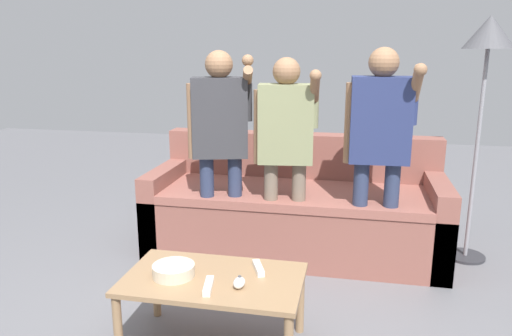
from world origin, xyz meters
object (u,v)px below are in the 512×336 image
at_px(game_remote_nunchuk, 239,283).
at_px(player_left, 220,133).
at_px(snack_bowl, 174,270).
at_px(player_right, 379,138).
at_px(floor_lamp, 488,51).
at_px(couch, 295,210).
at_px(player_center, 286,140).
at_px(coffee_table, 214,286).
at_px(game_remote_wand_far, 208,286).
at_px(game_remote_wand_near, 258,268).

xyz_separation_m(game_remote_nunchuk, player_left, (-0.39, 1.10, 0.52)).
distance_m(game_remote_nunchuk, player_left, 1.28).
relative_size(snack_bowl, player_left, 0.14).
xyz_separation_m(snack_bowl, player_right, (1.01, 1.04, 0.53)).
bearing_deg(snack_bowl, floor_lamp, 40.91).
bearing_deg(player_left, player_right, -0.42).
relative_size(snack_bowl, floor_lamp, 0.12).
height_order(couch, floor_lamp, floor_lamp).
xyz_separation_m(game_remote_nunchuk, player_center, (0.06, 1.10, 0.50)).
bearing_deg(coffee_table, floor_lamp, 43.90).
relative_size(player_left, player_right, 0.99).
bearing_deg(floor_lamp, game_remote_wand_far, -133.49).
distance_m(snack_bowl, game_remote_wand_near, 0.43).
distance_m(couch, game_remote_nunchuk, 1.47).
bearing_deg(snack_bowl, game_remote_wand_far, -24.46).
xyz_separation_m(player_left, game_remote_wand_near, (0.45, -0.90, -0.53)).
bearing_deg(player_center, game_remote_wand_near, -90.13).
bearing_deg(game_remote_wand_near, game_remote_nunchuk, -105.77).
bearing_deg(player_center, player_left, -179.64).
distance_m(snack_bowl, floor_lamp, 2.49).
bearing_deg(player_right, player_left, 179.58).
relative_size(couch, player_left, 1.45).
height_order(couch, game_remote_nunchuk, couch).
height_order(floor_lamp, player_left, floor_lamp).
bearing_deg(player_left, couch, 36.78).
bearing_deg(game_remote_nunchuk, coffee_table, 152.73).
bearing_deg(player_left, snack_bowl, -87.65).
height_order(game_remote_nunchuk, player_center, player_center).
xyz_separation_m(player_left, player_center, (0.45, 0.00, -0.03)).
relative_size(coffee_table, game_remote_wand_far, 5.39).
bearing_deg(game_remote_nunchuk, game_remote_wand_far, -161.78).
distance_m(player_right, game_remote_wand_near, 1.21).
relative_size(couch, player_center, 1.49).
bearing_deg(game_remote_wand_near, player_left, 116.40).
bearing_deg(floor_lamp, couch, -176.98).
xyz_separation_m(player_right, game_remote_wand_far, (-0.80, -1.14, -0.55)).
relative_size(player_right, game_remote_wand_far, 9.13).
relative_size(player_right, game_remote_wand_near, 9.61).
distance_m(player_left, game_remote_wand_near, 1.14).
xyz_separation_m(coffee_table, player_left, (-0.24, 1.02, 0.60)).
height_order(game_remote_nunchuk, player_right, player_right).
bearing_deg(game_remote_wand_far, snack_bowl, 155.54).
relative_size(snack_bowl, player_center, 0.15).
height_order(game_remote_nunchuk, player_left, player_left).
relative_size(coffee_table, player_left, 0.60).
distance_m(snack_bowl, player_left, 1.17).
distance_m(coffee_table, player_center, 1.19).
xyz_separation_m(snack_bowl, floor_lamp, (1.70, 1.48, 1.06)).
bearing_deg(game_remote_wand_near, player_center, 89.87).
height_order(snack_bowl, player_center, player_center).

